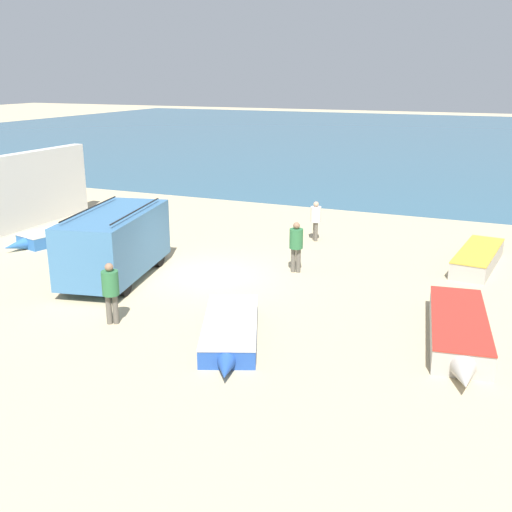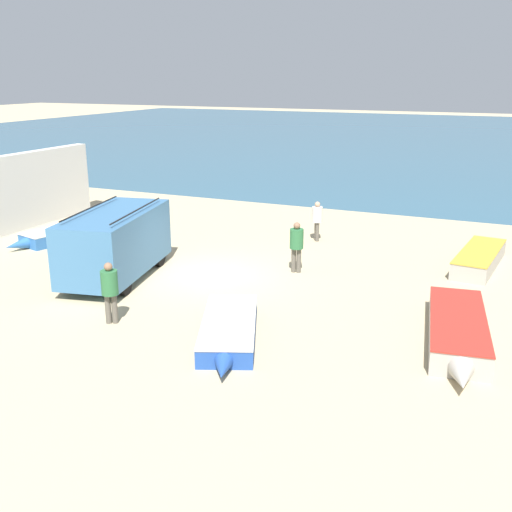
% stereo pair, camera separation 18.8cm
% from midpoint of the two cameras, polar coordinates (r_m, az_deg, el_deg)
% --- Properties ---
extents(ground_plane, '(200.00, 200.00, 0.00)m').
position_cam_midpoint_polar(ground_plane, '(21.06, -4.27, -1.87)').
color(ground_plane, tan).
extents(sea_water, '(120.00, 80.00, 0.01)m').
position_cam_midpoint_polar(sea_water, '(70.61, 15.70, 10.83)').
color(sea_water, '#33607A').
rests_on(sea_water, ground_plane).
extents(parked_van, '(3.11, 5.40, 2.45)m').
position_cam_midpoint_polar(parked_van, '(21.00, -13.48, 1.27)').
color(parked_van, teal).
rests_on(parked_van, ground_plane).
extents(fishing_rowboat_0, '(2.73, 4.58, 0.52)m').
position_cam_midpoint_polar(fishing_rowboat_0, '(16.00, -2.80, -7.11)').
color(fishing_rowboat_0, '#234CA3').
rests_on(fishing_rowboat_0, ground_plane).
extents(fishing_rowboat_1, '(1.68, 5.14, 0.64)m').
position_cam_midpoint_polar(fishing_rowboat_1, '(23.54, 20.25, -0.05)').
color(fishing_rowboat_1, '#ADA89E').
rests_on(fishing_rowboat_1, ground_plane).
extents(fishing_rowboat_2, '(2.34, 5.25, 0.53)m').
position_cam_midpoint_polar(fishing_rowboat_2, '(26.85, -17.82, 2.09)').
color(fishing_rowboat_2, '#2D66AD').
rests_on(fishing_rowboat_2, ground_plane).
extents(fishing_rowboat_3, '(2.03, 5.59, 0.67)m').
position_cam_midpoint_polar(fishing_rowboat_3, '(16.62, 18.44, -6.79)').
color(fishing_rowboat_3, '#ADA89E').
rests_on(fishing_rowboat_3, ground_plane).
extents(fisherman_0, '(0.47, 0.47, 1.80)m').
position_cam_midpoint_polar(fisherman_0, '(17.18, -13.99, -2.96)').
color(fisherman_0, '#5B564C').
rests_on(fisherman_0, ground_plane).
extents(fisherman_1, '(0.48, 0.48, 1.83)m').
position_cam_midpoint_polar(fisherman_1, '(21.10, 3.59, 1.29)').
color(fisherman_1, '#5B564C').
rests_on(fisherman_1, ground_plane).
extents(fisherman_2, '(0.44, 0.44, 1.68)m').
position_cam_midpoint_polar(fisherman_2, '(25.28, 5.50, 3.68)').
color(fisherman_2, '#5B564C').
rests_on(fisherman_2, ground_plane).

